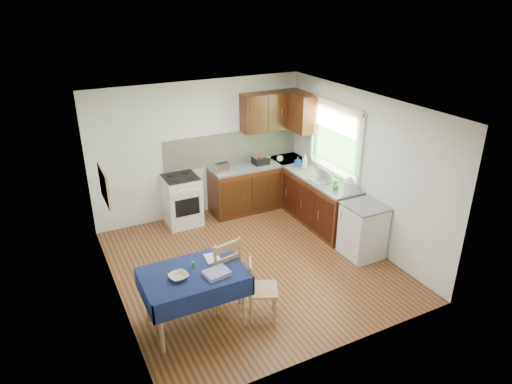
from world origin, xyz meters
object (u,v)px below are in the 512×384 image
dining_table (194,279)px  toaster (222,168)px  sandwich_press (261,160)px  chair_far (222,270)px  dish_rack (323,179)px  chair_near (260,287)px  kettle (349,186)px

dining_table → toaster: 3.01m
dining_table → sandwich_press: (2.32, 2.67, 0.33)m
dining_table → toaster: toaster is taller
chair_far → dish_rack: bearing=-163.9°
chair_near → sandwich_press: bearing=-3.7°
chair_far → kettle: 2.61m
dining_table → dish_rack: (2.91, 1.45, 0.27)m
dining_table → sandwich_press: size_ratio=4.37×
chair_far → kettle: size_ratio=3.55×
dining_table → dish_rack: 3.26m
dining_table → chair_near: size_ratio=1.49×
sandwich_press → kettle: size_ratio=0.98×
chair_near → kettle: size_ratio=2.89×
chair_near → chair_far: bearing=61.8°
chair_far → sandwich_press: 3.13m
chair_far → sandwich_press: (1.86, 2.48, 0.43)m
dining_table → kettle: bearing=-4.3°
chair_near → sandwich_press: 3.33m
sandwich_press → dish_rack: bearing=-60.7°
sandwich_press → dish_rack: size_ratio=0.64×
toaster → dish_rack: dish_rack is taller
dining_table → kettle: 3.07m
chair_near → dish_rack: (2.12, 1.69, 0.48)m
dining_table → kettle: (2.95, 0.80, 0.37)m
kettle → toaster: bearing=128.9°
chair_near → toaster: size_ratio=3.37×
dining_table → sandwich_press: 3.55m
sandwich_press → kettle: kettle is taller
dining_table → toaster: size_ratio=5.01×
kettle → dining_table: bearing=-164.9°
chair_far → sandwich_press: bearing=-137.9°
sandwich_press → kettle: (0.63, -1.88, 0.05)m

